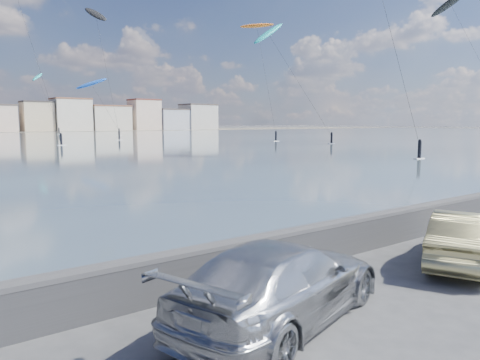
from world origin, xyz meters
The scene contains 10 objects.
ground centered at (0.00, 0.00, 0.00)m, with size 700.00×700.00×0.00m, color #333335.
seawall centered at (0.00, 2.70, 0.58)m, with size 400.00×0.36×1.08m.
car_silver centered at (-0.68, 0.51, 0.76)m, with size 2.14×5.25×1.52m, color #A6A9AD.
car_champagne centered at (5.52, 0.24, 0.71)m, with size 1.49×4.28×1.41m, color tan.
kitesurfer_2 centered at (33.57, 100.66, 27.31)m, with size 4.63×19.77×30.37m.
kitesurfer_3 centered at (56.02, 70.78, 22.78)m, with size 5.66×13.23×23.93m.
kitesurfer_5 centered at (50.33, 60.28, 19.21)m, with size 8.49×13.89×22.14m.
kitesurfer_9 centered at (81.00, 43.26, 25.63)m, with size 3.44×18.39×28.53m.
kitesurfer_10 centered at (42.09, 128.84, 14.42)m, with size 8.88×18.36×16.89m.
kitesurfer_15 centered at (33.82, 153.69, 17.54)m, with size 6.02×19.81×20.03m.
Camera 1 is at (-6.37, -5.71, 3.72)m, focal length 35.00 mm.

